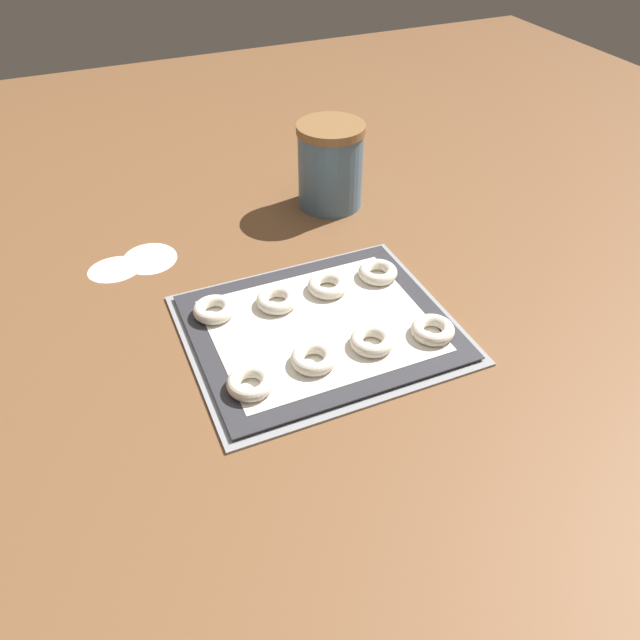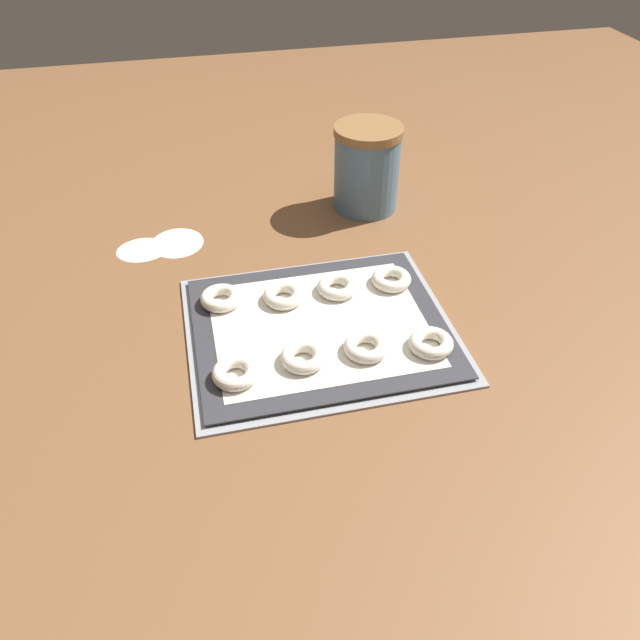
{
  "view_description": "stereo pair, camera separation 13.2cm",
  "coord_description": "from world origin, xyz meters",
  "px_view_note": "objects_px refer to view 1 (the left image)",
  "views": [
    {
      "loc": [
        -0.31,
        -0.69,
        0.63
      ],
      "look_at": [
        -0.01,
        -0.02,
        0.02
      ],
      "focal_mm": 35.0,
      "sensor_mm": 36.0,
      "label": 1
    },
    {
      "loc": [
        -0.18,
        -0.73,
        0.63
      ],
      "look_at": [
        -0.01,
        -0.02,
        0.02
      ],
      "focal_mm": 35.0,
      "sensor_mm": 36.0,
      "label": 2
    }
  ],
  "objects_px": {
    "bagel_front_far_left": "(250,383)",
    "bagel_front_mid_left": "(314,358)",
    "flour_canister": "(330,165)",
    "bagel_back_far_right": "(378,272)",
    "bagel_front_mid_right": "(372,341)",
    "bagel_back_far_left": "(214,310)",
    "bagel_back_mid_left": "(277,300)",
    "bagel_back_mid_right": "(328,285)",
    "bagel_front_far_right": "(433,330)",
    "baking_tray": "(320,328)"
  },
  "relations": [
    {
      "from": "bagel_front_far_right",
      "to": "bagel_back_far_right",
      "type": "height_order",
      "value": "same"
    },
    {
      "from": "bagel_back_mid_left",
      "to": "bagel_back_mid_right",
      "type": "height_order",
      "value": "same"
    },
    {
      "from": "bagel_front_far_left",
      "to": "bagel_back_mid_right",
      "type": "distance_m",
      "value": 0.25
    },
    {
      "from": "baking_tray",
      "to": "flour_canister",
      "type": "relative_size",
      "value": 2.44
    },
    {
      "from": "baking_tray",
      "to": "bagel_back_mid_left",
      "type": "distance_m",
      "value": 0.09
    },
    {
      "from": "bagel_front_far_left",
      "to": "bagel_front_mid_left",
      "type": "bearing_deg",
      "value": 6.14
    },
    {
      "from": "bagel_front_far_left",
      "to": "bagel_front_mid_right",
      "type": "relative_size",
      "value": 1.0
    },
    {
      "from": "bagel_front_far_right",
      "to": "bagel_front_mid_left",
      "type": "bearing_deg",
      "value": 175.97
    },
    {
      "from": "baking_tray",
      "to": "bagel_back_far_right",
      "type": "bearing_deg",
      "value": 28.87
    },
    {
      "from": "bagel_front_far_left",
      "to": "bagel_front_far_right",
      "type": "height_order",
      "value": "same"
    },
    {
      "from": "baking_tray",
      "to": "bagel_front_mid_right",
      "type": "bearing_deg",
      "value": -55.29
    },
    {
      "from": "baking_tray",
      "to": "bagel_front_mid_left",
      "type": "xyz_separation_m",
      "value": [
        -0.04,
        -0.08,
        0.02
      ]
    },
    {
      "from": "bagel_back_mid_right",
      "to": "bagel_back_far_right",
      "type": "distance_m",
      "value": 0.09
    },
    {
      "from": "bagel_front_far_right",
      "to": "bagel_back_mid_left",
      "type": "height_order",
      "value": "same"
    },
    {
      "from": "bagel_back_mid_left",
      "to": "bagel_back_far_right",
      "type": "distance_m",
      "value": 0.18
    },
    {
      "from": "bagel_back_mid_right",
      "to": "flour_canister",
      "type": "relative_size",
      "value": 0.39
    },
    {
      "from": "baking_tray",
      "to": "bagel_back_mid_right",
      "type": "height_order",
      "value": "bagel_back_mid_right"
    },
    {
      "from": "baking_tray",
      "to": "bagel_front_far_right",
      "type": "height_order",
      "value": "bagel_front_far_right"
    },
    {
      "from": "bagel_front_far_left",
      "to": "bagel_front_mid_right",
      "type": "xyz_separation_m",
      "value": [
        0.19,
        0.01,
        0.0
      ]
    },
    {
      "from": "bagel_front_mid_left",
      "to": "bagel_front_mid_right",
      "type": "distance_m",
      "value": 0.09
    },
    {
      "from": "baking_tray",
      "to": "bagel_front_mid_right",
      "type": "height_order",
      "value": "bagel_front_mid_right"
    },
    {
      "from": "bagel_back_far_right",
      "to": "bagel_front_far_right",
      "type": "bearing_deg",
      "value": -87.58
    },
    {
      "from": "bagel_front_far_left",
      "to": "bagel_back_mid_left",
      "type": "xyz_separation_m",
      "value": [
        0.1,
        0.16,
        0.0
      ]
    },
    {
      "from": "bagel_front_mid_left",
      "to": "bagel_back_far_right",
      "type": "bearing_deg",
      "value": 39.91
    },
    {
      "from": "bagel_front_far_right",
      "to": "flour_canister",
      "type": "relative_size",
      "value": 0.39
    },
    {
      "from": "bagel_back_mid_left",
      "to": "bagel_front_far_left",
      "type": "bearing_deg",
      "value": -121.53
    },
    {
      "from": "bagel_front_far_right",
      "to": "bagel_back_far_left",
      "type": "bearing_deg",
      "value": 148.44
    },
    {
      "from": "bagel_front_mid_left",
      "to": "bagel_back_far_right",
      "type": "distance_m",
      "value": 0.24
    },
    {
      "from": "bagel_front_far_right",
      "to": "bagel_back_mid_left",
      "type": "relative_size",
      "value": 1.0
    },
    {
      "from": "bagel_front_mid_left",
      "to": "bagel_front_far_right",
      "type": "bearing_deg",
      "value": -4.03
    },
    {
      "from": "bagel_front_mid_right",
      "to": "bagel_back_far_right",
      "type": "bearing_deg",
      "value": 59.83
    },
    {
      "from": "bagel_front_far_left",
      "to": "bagel_back_mid_left",
      "type": "bearing_deg",
      "value": 58.47
    },
    {
      "from": "baking_tray",
      "to": "bagel_front_far_left",
      "type": "xyz_separation_m",
      "value": [
        -0.14,
        -0.09,
        0.02
      ]
    },
    {
      "from": "bagel_front_far_left",
      "to": "flour_canister",
      "type": "xyz_separation_m",
      "value": [
        0.32,
        0.44,
        0.06
      ]
    },
    {
      "from": "flour_canister",
      "to": "bagel_front_mid_left",
      "type": "bearing_deg",
      "value": -116.83
    },
    {
      "from": "bagel_front_far_left",
      "to": "bagel_back_far_right",
      "type": "distance_m",
      "value": 0.33
    },
    {
      "from": "bagel_back_far_left",
      "to": "bagel_front_mid_left",
      "type": "bearing_deg",
      "value": -58.63
    },
    {
      "from": "bagel_front_mid_right",
      "to": "bagel_back_mid_right",
      "type": "xyz_separation_m",
      "value": [
        -0.0,
        0.15,
        0.0
      ]
    },
    {
      "from": "bagel_front_far_left",
      "to": "bagel_front_mid_left",
      "type": "height_order",
      "value": "same"
    },
    {
      "from": "bagel_back_far_left",
      "to": "flour_canister",
      "type": "distance_m",
      "value": 0.42
    },
    {
      "from": "bagel_front_mid_left",
      "to": "bagel_back_mid_left",
      "type": "xyz_separation_m",
      "value": [
        -0.0,
        0.15,
        0.0
      ]
    },
    {
      "from": "flour_canister",
      "to": "bagel_front_far_right",
      "type": "bearing_deg",
      "value": -93.76
    },
    {
      "from": "bagel_front_mid_left",
      "to": "bagel_back_far_left",
      "type": "distance_m",
      "value": 0.19
    },
    {
      "from": "bagel_front_far_right",
      "to": "bagel_front_far_left",
      "type": "bearing_deg",
      "value": 179.46
    },
    {
      "from": "bagel_front_far_right",
      "to": "bagel_back_far_right",
      "type": "bearing_deg",
      "value": 92.42
    },
    {
      "from": "bagel_back_mid_left",
      "to": "bagel_back_far_right",
      "type": "bearing_deg",
      "value": 1.23
    },
    {
      "from": "baking_tray",
      "to": "bagel_back_far_right",
      "type": "relative_size",
      "value": 6.19
    },
    {
      "from": "bagel_front_mid_right",
      "to": "flour_canister",
      "type": "height_order",
      "value": "flour_canister"
    },
    {
      "from": "bagel_front_far_right",
      "to": "bagel_back_far_left",
      "type": "distance_m",
      "value": 0.34
    },
    {
      "from": "bagel_back_far_right",
      "to": "bagel_back_mid_left",
      "type": "bearing_deg",
      "value": -178.77
    }
  ]
}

